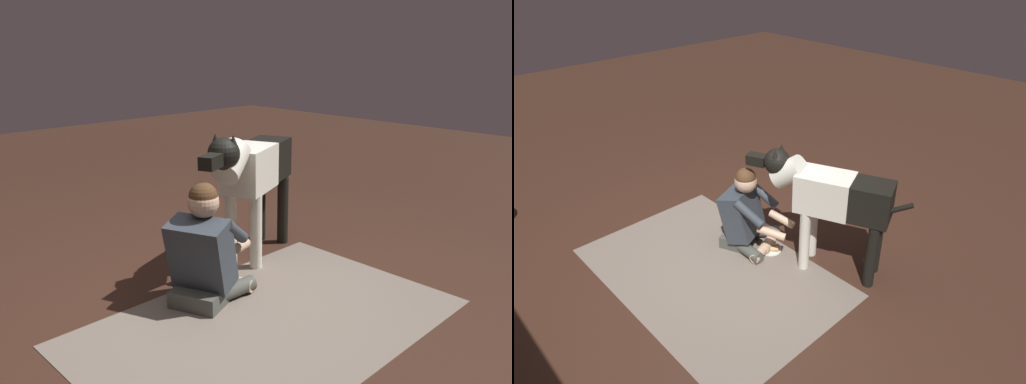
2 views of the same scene
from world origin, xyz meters
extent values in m
plane|color=#362017|center=(0.00, 0.00, 0.00)|extent=(16.10, 16.10, 0.00)
cube|color=#6E6256|center=(-0.13, 0.33, 0.00)|extent=(2.36, 1.54, 0.01)
cube|color=#484A43|center=(0.05, -0.16, 0.06)|extent=(0.35, 0.41, 0.12)
cylinder|color=#484A43|center=(-0.04, -0.36, 0.07)|extent=(0.35, 0.37, 0.11)
cylinder|color=#D1A888|center=(-0.21, -0.35, 0.06)|extent=(0.24, 0.36, 0.09)
cylinder|color=#484A43|center=(-0.16, -0.07, 0.07)|extent=(0.40, 0.13, 0.11)
cylinder|color=#D1A888|center=(-0.27, -0.19, 0.06)|extent=(0.20, 0.37, 0.09)
cube|color=#313941|center=(0.00, -0.17, 0.35)|extent=(0.45, 0.49, 0.51)
cylinder|color=#313941|center=(-0.08, -0.40, 0.48)|extent=(0.30, 0.18, 0.24)
cylinder|color=#D1A888|center=(-0.28, -0.43, 0.30)|extent=(0.28, 0.13, 0.12)
cylinder|color=#313941|center=(-0.21, -0.07, 0.48)|extent=(0.30, 0.18, 0.24)
cylinder|color=#D1A888|center=(-0.38, -0.20, 0.30)|extent=(0.27, 0.20, 0.12)
sphere|color=#D1A888|center=(-0.05, -0.19, 0.70)|extent=(0.21, 0.21, 0.21)
sphere|color=#4B301B|center=(-0.05, -0.19, 0.74)|extent=(0.19, 0.19, 0.19)
cylinder|color=silver|center=(-0.66, -0.33, 0.30)|extent=(0.10, 0.10, 0.59)
cylinder|color=silver|center=(-0.58, -0.53, 0.30)|extent=(0.10, 0.10, 0.59)
cylinder|color=black|center=(-1.21, -0.56, 0.30)|extent=(0.10, 0.10, 0.59)
cylinder|color=black|center=(-1.13, -0.75, 0.30)|extent=(0.10, 0.10, 0.59)
cube|color=silver|center=(-0.74, -0.48, 0.76)|extent=(0.55, 0.46, 0.34)
cube|color=black|center=(-1.07, -0.61, 0.76)|extent=(0.49, 0.42, 0.33)
cylinder|color=silver|center=(-0.43, -0.35, 0.89)|extent=(0.40, 0.33, 0.33)
sphere|color=black|center=(-0.33, -0.31, 0.96)|extent=(0.23, 0.23, 0.23)
cube|color=black|center=(-0.15, -0.24, 0.95)|extent=(0.20, 0.16, 0.09)
cone|color=black|center=(-0.37, -0.25, 1.05)|extent=(0.10, 0.10, 0.10)
cone|color=black|center=(-0.31, -0.38, 1.05)|extent=(0.10, 0.10, 0.10)
cylinder|color=black|center=(-1.27, -0.70, 0.73)|extent=(0.30, 0.15, 0.20)
cylinder|color=silver|center=(-0.28, -0.29, 0.01)|extent=(0.21, 0.21, 0.01)
cylinder|color=tan|center=(-0.26, -0.31, 0.04)|extent=(0.15, 0.14, 0.05)
cylinder|color=tan|center=(-0.29, -0.27, 0.04)|extent=(0.15, 0.14, 0.05)
cylinder|color=#993928|center=(-0.28, -0.29, 0.04)|extent=(0.15, 0.13, 0.04)
camera|label=1|loc=(2.01, 2.40, 1.72)|focal=37.12mm
camera|label=2|loc=(-2.76, 2.12, 2.64)|focal=31.33mm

